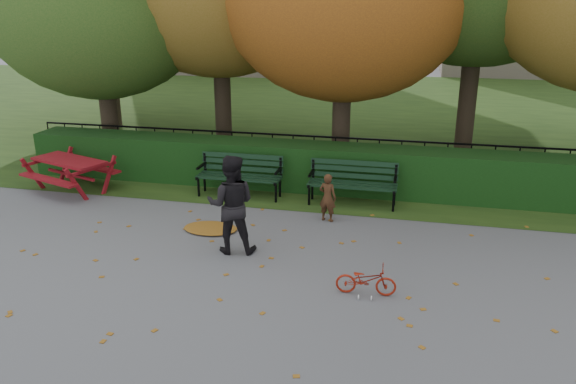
% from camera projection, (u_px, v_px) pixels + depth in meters
% --- Properties ---
extents(ground, '(90.00, 90.00, 0.00)m').
position_uv_depth(ground, '(250.00, 280.00, 8.41)').
color(ground, slate).
rests_on(ground, ground).
extents(grass_strip, '(90.00, 90.00, 0.00)m').
position_uv_depth(grass_strip, '(355.00, 111.00, 21.32)').
color(grass_strip, '#1F3712').
rests_on(grass_strip, ground).
extents(hedge, '(13.00, 0.90, 1.00)m').
position_uv_depth(hedge, '(307.00, 167.00, 12.40)').
color(hedge, black).
rests_on(hedge, ground).
extents(iron_fence, '(14.00, 0.04, 1.02)m').
position_uv_depth(iron_fence, '(314.00, 156.00, 13.13)').
color(iron_fence, black).
rests_on(iron_fence, ground).
extents(bench_left, '(1.80, 0.57, 0.88)m').
position_uv_depth(bench_left, '(240.00, 172.00, 11.93)').
color(bench_left, black).
rests_on(bench_left, ground).
extents(bench_right, '(1.80, 0.57, 0.88)m').
position_uv_depth(bench_right, '(353.00, 180.00, 11.42)').
color(bench_right, black).
rests_on(bench_right, ground).
extents(picnic_table, '(2.04, 1.84, 0.82)m').
position_uv_depth(picnic_table, '(70.00, 166.00, 12.18)').
color(picnic_table, maroon).
rests_on(picnic_table, ground).
extents(leaf_pile, '(1.09, 0.83, 0.07)m').
position_uv_depth(leaf_pile, '(211.00, 228.00, 10.25)').
color(leaf_pile, brown).
rests_on(leaf_pile, ground).
extents(leaf_scatter, '(9.00, 5.70, 0.01)m').
position_uv_depth(leaf_scatter, '(255.00, 271.00, 8.68)').
color(leaf_scatter, brown).
rests_on(leaf_scatter, ground).
extents(child, '(0.39, 0.30, 0.93)m').
position_uv_depth(child, '(328.00, 198.00, 10.55)').
color(child, '#422615').
rests_on(child, ground).
extents(adult, '(0.91, 0.76, 1.65)m').
position_uv_depth(adult, '(231.00, 204.00, 9.15)').
color(adult, black).
rests_on(adult, ground).
extents(bicycle, '(0.87, 0.35, 0.45)m').
position_uv_depth(bicycle, '(366.00, 280.00, 7.95)').
color(bicycle, maroon).
rests_on(bicycle, ground).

